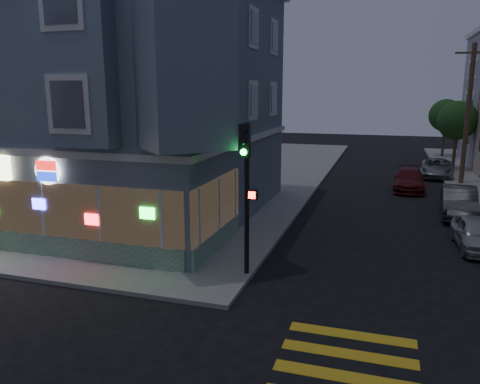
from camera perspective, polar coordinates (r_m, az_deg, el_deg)
The scene contains 12 objects.
ground at distance 13.51m, azimuth -17.00°, elevation -15.57°, with size 120.00×120.00×0.00m, color black.
sidewalk_nw at distance 39.12m, azimuth -14.58°, elevation 2.86°, with size 33.00×42.00×0.15m, color gray.
corner_building at distance 24.48m, azimuth -15.09°, elevation 10.97°, with size 14.60×14.60×11.40m.
utility_pole at distance 34.13m, azimuth 26.03°, elevation 8.69°, with size 2.20×0.30×9.00m.
street_tree_near at distance 40.14m, azimuth 24.97°, elevation 7.90°, with size 3.00×3.00×5.30m.
street_tree_far at distance 48.07m, azimuth 23.78°, elevation 8.53°, with size 3.00×3.00×5.30m.
parked_car_a at distance 20.85m, azimuth 26.88°, elevation -4.54°, with size 1.51×3.75×1.28m, color #B1B3B9.
parked_car_b at distance 25.81m, azimuth 25.10°, elevation -1.09°, with size 1.59×4.55×1.50m, color #333537.
parked_car_c at distance 31.53m, azimuth 19.93°, elevation 1.42°, with size 1.86×4.59×1.33m, color maroon.
parked_car_d at distance 37.10m, azimuth 22.85°, elevation 2.72°, with size 2.21×4.79×1.33m, color gray.
traffic_signal at distance 14.99m, azimuth 0.78°, elevation 2.17°, with size 0.59×0.57×5.05m.
fire_hydrant at distance 24.87m, azimuth 26.75°, elevation -2.21°, with size 0.43×0.25×0.75m.
Camera 1 is at (7.03, -9.74, 6.18)m, focal length 35.00 mm.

